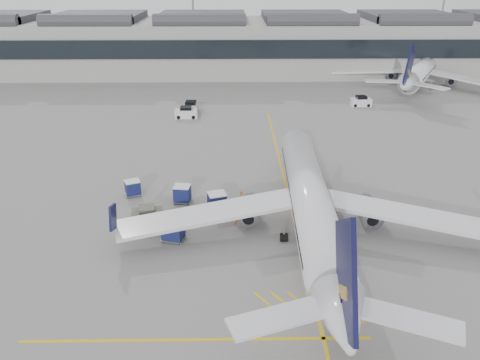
{
  "coord_description": "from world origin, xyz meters",
  "views": [
    {
      "loc": [
        4.43,
        -32.44,
        21.17
      ],
      "look_at": [
        5.0,
        5.25,
        4.0
      ],
      "focal_mm": 35.0,
      "sensor_mm": 36.0,
      "label": 1
    }
  ],
  "objects_px": {
    "baggage_cart_a": "(182,193)",
    "ramp_agent_a": "(242,199)",
    "ramp_agent_b": "(237,215)",
    "belt_loader": "(311,209)",
    "pushback_tug": "(147,216)",
    "airliner_main": "(311,202)"
  },
  "relations": [
    {
      "from": "baggage_cart_a",
      "to": "ramp_agent_a",
      "type": "bearing_deg",
      "value": -3.52
    },
    {
      "from": "ramp_agent_b",
      "to": "baggage_cart_a",
      "type": "bearing_deg",
      "value": -36.79
    },
    {
      "from": "belt_loader",
      "to": "pushback_tug",
      "type": "distance_m",
      "value": 15.14
    },
    {
      "from": "airliner_main",
      "to": "ramp_agent_a",
      "type": "height_order",
      "value": "airliner_main"
    },
    {
      "from": "baggage_cart_a",
      "to": "ramp_agent_b",
      "type": "distance_m",
      "value": 6.87
    },
    {
      "from": "airliner_main",
      "to": "ramp_agent_b",
      "type": "height_order",
      "value": "airliner_main"
    },
    {
      "from": "baggage_cart_a",
      "to": "ramp_agent_a",
      "type": "relative_size",
      "value": 1.07
    },
    {
      "from": "airliner_main",
      "to": "baggage_cart_a",
      "type": "bearing_deg",
      "value": 155.6
    },
    {
      "from": "belt_loader",
      "to": "ramp_agent_a",
      "type": "xyz_separation_m",
      "value": [
        -6.48,
        1.46,
        0.38
      ]
    },
    {
      "from": "airliner_main",
      "to": "baggage_cart_a",
      "type": "xyz_separation_m",
      "value": [
        -11.64,
        5.8,
        -1.89
      ]
    },
    {
      "from": "ramp_agent_b",
      "to": "airliner_main",
      "type": "bearing_deg",
      "value": 168.56
    },
    {
      "from": "ramp_agent_a",
      "to": "pushback_tug",
      "type": "distance_m",
      "value": 9.06
    },
    {
      "from": "airliner_main",
      "to": "belt_loader",
      "type": "relative_size",
      "value": 8.68
    },
    {
      "from": "ramp_agent_a",
      "to": "pushback_tug",
      "type": "height_order",
      "value": "ramp_agent_a"
    },
    {
      "from": "baggage_cart_a",
      "to": "ramp_agent_b",
      "type": "relative_size",
      "value": 1.13
    },
    {
      "from": "ramp_agent_a",
      "to": "ramp_agent_b",
      "type": "bearing_deg",
      "value": -158.82
    },
    {
      "from": "belt_loader",
      "to": "ramp_agent_a",
      "type": "height_order",
      "value": "ramp_agent_a"
    },
    {
      "from": "ramp_agent_a",
      "to": "ramp_agent_b",
      "type": "relative_size",
      "value": 1.06
    },
    {
      "from": "belt_loader",
      "to": "airliner_main",
      "type": "bearing_deg",
      "value": -122.62
    },
    {
      "from": "belt_loader",
      "to": "baggage_cart_a",
      "type": "bearing_deg",
      "value": 147.08
    },
    {
      "from": "belt_loader",
      "to": "pushback_tug",
      "type": "bearing_deg",
      "value": 164.31
    },
    {
      "from": "airliner_main",
      "to": "ramp_agent_b",
      "type": "bearing_deg",
      "value": 168.67
    }
  ]
}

